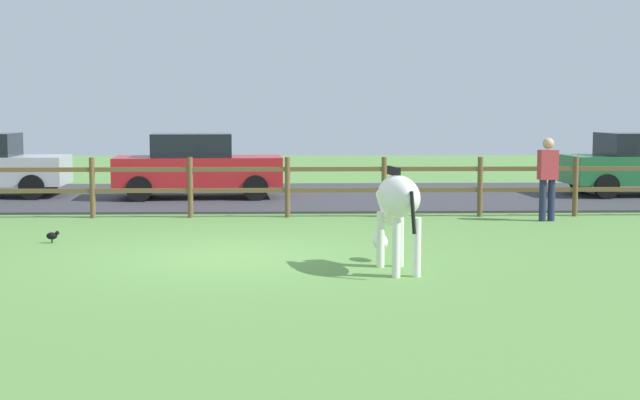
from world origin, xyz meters
TOP-DOWN VIEW (x-y plane):
  - ground_plane at (0.00, 0.00)m, footprint 60.00×60.00m
  - parking_asphalt at (0.00, 9.30)m, footprint 28.00×7.40m
  - paddock_fence at (-0.16, 5.00)m, footprint 21.78×0.11m
  - zebra at (2.32, -1.28)m, footprint 0.67×1.93m
  - crow_on_grass at (-3.03, 1.49)m, footprint 0.21×0.10m
  - parked_car_red at (-1.38, 8.72)m, footprint 4.11×2.11m
  - visitor_near_fence at (5.93, 4.21)m, footprint 0.38×0.26m

SIDE VIEW (x-z plane):
  - ground_plane at x=0.00m, z-range 0.00..0.00m
  - parking_asphalt at x=0.00m, z-range 0.00..0.05m
  - crow_on_grass at x=-3.03m, z-range 0.02..0.23m
  - paddock_fence at x=-0.16m, z-range 0.09..1.31m
  - parked_car_red at x=-1.38m, z-range 0.06..1.62m
  - visitor_near_fence at x=5.93m, z-range 0.09..1.73m
  - zebra at x=2.32m, z-range 0.22..1.63m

